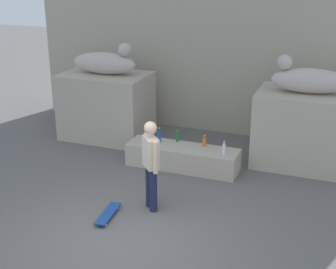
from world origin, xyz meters
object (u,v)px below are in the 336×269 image
bottle_green (177,137)px  bottle_blue (159,136)px  statue_reclining_right (309,80)px  statue_reclining_left (106,62)px  bottle_orange (204,142)px  skater (151,162)px  skateboard (108,214)px  bottle_clear (224,149)px

bottle_green → bottle_blue: (-0.37, -0.15, 0.03)m
statue_reclining_right → bottle_blue: statue_reclining_right is taller
statue_reclining_left → bottle_orange: statue_reclining_left is taller
statue_reclining_right → skater: (-2.29, -2.99, -0.99)m
statue_reclining_left → bottle_green: size_ratio=6.15×
statue_reclining_left → skateboard: (1.83, -3.55, -1.84)m
bottle_green → bottle_blue: bottle_blue is taller
statue_reclining_right → bottle_clear: size_ratio=5.61×
statue_reclining_right → bottle_clear: 2.27m
bottle_clear → bottle_orange: bottle_clear is taller
skateboard → bottle_orange: bearing=154.9°
bottle_green → bottle_orange: bottle_green is taller
skater → bottle_blue: (-0.65, 1.99, -0.30)m
skateboard → bottle_blue: (-0.05, 2.55, 0.56)m
skater → bottle_blue: size_ratio=5.15×
bottle_orange → skateboard: bearing=-109.7°
skater → bottle_orange: skater is taller
statue_reclining_right → bottle_clear: bearing=33.4°
skateboard → bottle_clear: bottle_clear is taller
skater → bottle_clear: (0.86, 1.80, -0.32)m
skater → statue_reclining_right: bearing=98.8°
bottle_blue → bottle_orange: size_ratio=1.28×
statue_reclining_right → bottle_blue: 3.36m
statue_reclining_right → bottle_orange: 2.52m
statue_reclining_left → bottle_blue: 2.42m
skater → bottle_green: size_ratio=6.33×
statue_reclining_left → skater: 3.98m
bottle_blue → bottle_orange: bearing=5.8°
statue_reclining_left → bottle_clear: statue_reclining_left is taller
bottle_green → bottle_orange: (0.63, -0.05, -0.01)m
bottle_blue → bottle_green: bearing=22.8°
statue_reclining_left → bottle_green: bearing=-24.1°
statue_reclining_right → skateboard: (-2.89, -3.55, -1.84)m
statue_reclining_left → bottle_orange: size_ratio=6.42×
statue_reclining_left → skateboard: statue_reclining_left is taller
skateboard → bottle_orange: (0.95, 2.65, 0.52)m
bottle_orange → bottle_clear: bearing=-29.5°
statue_reclining_right → bottle_blue: size_ratio=5.09×
bottle_blue → skater: bearing=-72.0°
bottle_orange → bottle_blue: bearing=-174.2°
statue_reclining_left → bottle_clear: bearing=-22.4°
skater → bottle_blue: bearing=154.3°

